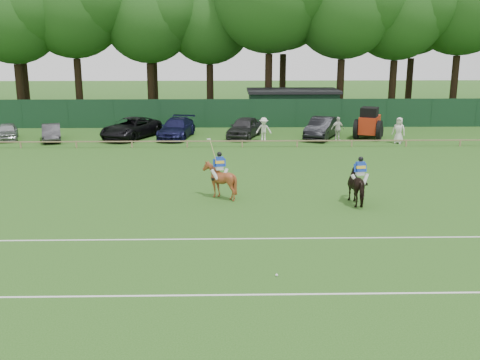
{
  "coord_description": "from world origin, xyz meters",
  "views": [
    {
      "loc": [
        -0.06,
        -22.1,
        7.89
      ],
      "look_at": [
        0.5,
        3.0,
        1.4
      ],
      "focal_mm": 42.0,
      "sensor_mm": 36.0,
      "label": 1
    }
  ],
  "objects_px": {
    "sedan_grey": "(51,133)",
    "spectator_mid": "(338,129)",
    "sedan_silver": "(7,131)",
    "tractor": "(369,124)",
    "horse_chestnut": "(220,180)",
    "polo_ball": "(277,275)",
    "spectator_left": "(264,129)",
    "spectator_right": "(399,130)",
    "hatch_grey": "(244,127)",
    "utility_shed": "(293,106)",
    "sedan_navy": "(177,128)",
    "suv_black": "(131,128)",
    "horse_dark": "(359,186)",
    "estate_black": "(322,128)"
  },
  "relations": [
    {
      "from": "hatch_grey",
      "to": "utility_shed",
      "type": "xyz_separation_m",
      "value": [
        4.72,
        7.98,
        0.73
      ]
    },
    {
      "from": "hatch_grey",
      "to": "spectator_right",
      "type": "bearing_deg",
      "value": 5.14
    },
    {
      "from": "sedan_silver",
      "to": "hatch_grey",
      "type": "bearing_deg",
      "value": -16.91
    },
    {
      "from": "horse_chestnut",
      "to": "polo_ball",
      "type": "xyz_separation_m",
      "value": [
        2.04,
        -9.5,
        -0.86
      ]
    },
    {
      "from": "sedan_navy",
      "to": "spectator_right",
      "type": "bearing_deg",
      "value": 0.3
    },
    {
      "from": "sedan_silver",
      "to": "polo_ball",
      "type": "bearing_deg",
      "value": -72.71
    },
    {
      "from": "suv_black",
      "to": "spectator_right",
      "type": "distance_m",
      "value": 20.64
    },
    {
      "from": "suv_black",
      "to": "tractor",
      "type": "relative_size",
      "value": 1.66
    },
    {
      "from": "hatch_grey",
      "to": "spectator_left",
      "type": "relative_size",
      "value": 2.59
    },
    {
      "from": "suv_black",
      "to": "utility_shed",
      "type": "bearing_deg",
      "value": 55.05
    },
    {
      "from": "horse_chestnut",
      "to": "spectator_right",
      "type": "relative_size",
      "value": 0.93
    },
    {
      "from": "horse_dark",
      "to": "horse_chestnut",
      "type": "relative_size",
      "value": 1.17
    },
    {
      "from": "spectator_right",
      "to": "polo_ball",
      "type": "distance_m",
      "value": 26.36
    },
    {
      "from": "horse_dark",
      "to": "spectator_mid",
      "type": "distance_m",
      "value": 16.75
    },
    {
      "from": "spectator_right",
      "to": "utility_shed",
      "type": "height_order",
      "value": "utility_shed"
    },
    {
      "from": "estate_black",
      "to": "spectator_mid",
      "type": "xyz_separation_m",
      "value": [
        1.0,
        -1.26,
        0.11
      ]
    },
    {
      "from": "horse_dark",
      "to": "spectator_left",
      "type": "xyz_separation_m",
      "value": [
        -3.55,
        16.58,
        0.01
      ]
    },
    {
      "from": "suv_black",
      "to": "sedan_navy",
      "type": "bearing_deg",
      "value": 25.29
    },
    {
      "from": "horse_chestnut",
      "to": "sedan_grey",
      "type": "relative_size",
      "value": 0.47
    },
    {
      "from": "spectator_mid",
      "to": "utility_shed",
      "type": "height_order",
      "value": "utility_shed"
    },
    {
      "from": "spectator_right",
      "to": "horse_chestnut",
      "type": "bearing_deg",
      "value": -101.63
    },
    {
      "from": "hatch_grey",
      "to": "estate_black",
      "type": "bearing_deg",
      "value": 14.73
    },
    {
      "from": "horse_dark",
      "to": "utility_shed",
      "type": "xyz_separation_m",
      "value": [
        -0.25,
        26.28,
        0.64
      ]
    },
    {
      "from": "suv_black",
      "to": "estate_black",
      "type": "xyz_separation_m",
      "value": [
        15.08,
        -0.3,
        0.02
      ]
    },
    {
      "from": "sedan_grey",
      "to": "suv_black",
      "type": "relative_size",
      "value": 0.67
    },
    {
      "from": "sedan_grey",
      "to": "spectator_left",
      "type": "bearing_deg",
      "value": -18.9
    },
    {
      "from": "spectator_left",
      "to": "tractor",
      "type": "relative_size",
      "value": 0.53
    },
    {
      "from": "sedan_grey",
      "to": "spectator_mid",
      "type": "xyz_separation_m",
      "value": [
        22.01,
        -0.55,
        0.29
      ]
    },
    {
      "from": "horse_chestnut",
      "to": "tractor",
      "type": "relative_size",
      "value": 0.52
    },
    {
      "from": "estate_black",
      "to": "horse_dark",
      "type": "bearing_deg",
      "value": -69.69
    },
    {
      "from": "estate_black",
      "to": "hatch_grey",
      "type": "bearing_deg",
      "value": -160.11
    },
    {
      "from": "suv_black",
      "to": "sedan_navy",
      "type": "distance_m",
      "value": 3.6
    },
    {
      "from": "sedan_navy",
      "to": "polo_ball",
      "type": "distance_m",
      "value": 27.17
    },
    {
      "from": "sedan_silver",
      "to": "spectator_right",
      "type": "relative_size",
      "value": 1.89
    },
    {
      "from": "tractor",
      "to": "sedan_grey",
      "type": "bearing_deg",
      "value": -155.93
    },
    {
      "from": "sedan_silver",
      "to": "spectator_left",
      "type": "relative_size",
      "value": 2.03
    },
    {
      "from": "sedan_navy",
      "to": "suv_black",
      "type": "bearing_deg",
      "value": -169.67
    },
    {
      "from": "hatch_grey",
      "to": "tractor",
      "type": "xyz_separation_m",
      "value": [
        9.79,
        -0.66,
        0.36
      ]
    },
    {
      "from": "spectator_left",
      "to": "utility_shed",
      "type": "height_order",
      "value": "utility_shed"
    },
    {
      "from": "spectator_right",
      "to": "spectator_mid",
      "type": "bearing_deg",
      "value": -162.99
    },
    {
      "from": "spectator_mid",
      "to": "spectator_left",
      "type": "bearing_deg",
      "value": 161.85
    },
    {
      "from": "horse_chestnut",
      "to": "utility_shed",
      "type": "height_order",
      "value": "utility_shed"
    },
    {
      "from": "horse_chestnut",
      "to": "spectator_right",
      "type": "xyz_separation_m",
      "value": [
        13.25,
        14.34,
        0.07
      ]
    },
    {
      "from": "horse_chestnut",
      "to": "tractor",
      "type": "xyz_separation_m",
      "value": [
        11.54,
        16.47,
        0.26
      ]
    },
    {
      "from": "estate_black",
      "to": "utility_shed",
      "type": "distance_m",
      "value": 8.56
    },
    {
      "from": "hatch_grey",
      "to": "estate_black",
      "type": "relative_size",
      "value": 0.95
    },
    {
      "from": "sedan_silver",
      "to": "tractor",
      "type": "bearing_deg",
      "value": -18.78
    },
    {
      "from": "horse_dark",
      "to": "sedan_silver",
      "type": "bearing_deg",
      "value": -45.48
    },
    {
      "from": "utility_shed",
      "to": "tractor",
      "type": "relative_size",
      "value": 2.42
    },
    {
      "from": "sedan_grey",
      "to": "utility_shed",
      "type": "distance_m",
      "value": 21.66
    }
  ]
}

